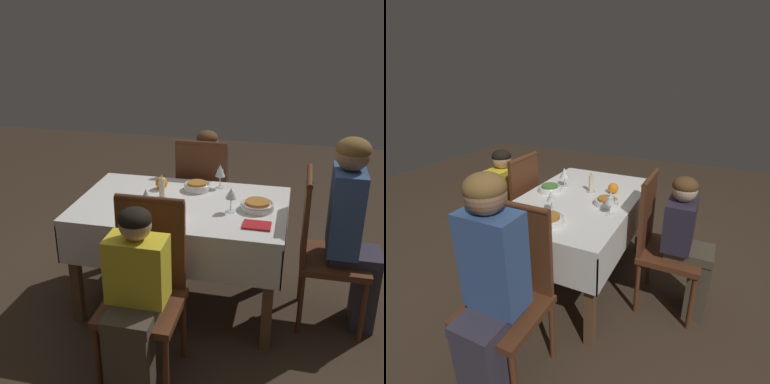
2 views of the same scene
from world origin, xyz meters
TOP-DOWN VIEW (x-y plane):
  - ground_plane at (0.00, 0.00)m, footprint 8.00×8.00m
  - dining_table at (0.00, 0.00)m, footprint 1.32×0.84m
  - chair_west at (-0.88, -0.01)m, footprint 0.42×0.41m
  - chair_south at (-0.01, -0.64)m, footprint 0.41×0.42m
  - chair_north at (0.04, 0.64)m, footprint 0.41×0.42m
  - person_adult_denim at (-1.04, -0.01)m, footprint 0.34×0.30m
  - person_child_dark at (-0.01, -0.82)m, footprint 0.30×0.33m
  - person_child_yellow at (0.04, 0.81)m, footprint 0.30×0.33m
  - bowl_west at (-0.47, -0.01)m, footprint 0.21×0.21m
  - wine_glass_west at (-0.32, 0.06)m, footprint 0.07×0.07m
  - bowl_south at (-0.05, -0.24)m, footprint 0.17×0.17m
  - wine_glass_south at (-0.19, -0.32)m, footprint 0.07×0.07m
  - bowl_north at (0.01, 0.27)m, footprint 0.18×0.18m
  - wine_glass_north at (0.16, 0.21)m, footprint 0.08×0.08m
  - candle_centerpiece at (0.14, -0.04)m, footprint 0.07×0.07m
  - orange_fruit at (0.19, -0.20)m, footprint 0.08×0.08m
  - napkin_red_folded at (-0.50, 0.23)m, footprint 0.16×0.12m

SIDE VIEW (x-z plane):
  - ground_plane at x=0.00m, z-range 0.00..0.00m
  - chair_west at x=-0.88m, z-range 0.04..1.02m
  - chair_south at x=-0.01m, z-range 0.04..1.02m
  - chair_north at x=0.04m, z-range 0.04..1.02m
  - person_child_dark at x=-0.01m, z-range 0.05..1.05m
  - person_child_yellow at x=0.04m, z-range 0.05..1.06m
  - dining_table at x=0.00m, z-range 0.26..0.99m
  - person_adult_denim at x=-1.04m, z-range 0.08..1.29m
  - napkin_red_folded at x=-0.50m, z-range 0.73..0.74m
  - bowl_west at x=-0.47m, z-range 0.73..0.78m
  - bowl_north at x=0.01m, z-range 0.73..0.78m
  - bowl_south at x=-0.05m, z-range 0.73..0.78m
  - orange_fruit at x=0.19m, z-range 0.73..0.81m
  - candle_centerpiece at x=0.14m, z-range 0.71..0.87m
  - wine_glass_west at x=-0.32m, z-range 0.76..0.91m
  - wine_glass_north at x=0.16m, z-range 0.76..0.92m
  - wine_glass_south at x=-0.19m, z-range 0.76..0.93m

